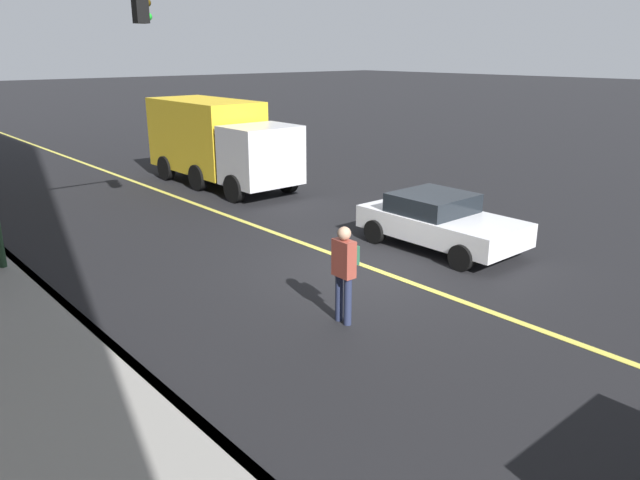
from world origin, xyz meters
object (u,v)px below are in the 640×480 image
Objects in this scene: truck_yellow at (218,141)px; traffic_light_mast at (45,64)px; car_white at (439,220)px; pedestrian_with_backpack at (345,267)px.

traffic_light_mast is (-4.73, 6.99, 2.79)m from truck_yellow.
car_white is 9.82m from truck_yellow.
car_white is at bearing -71.04° from pedestrian_with_backpack.
pedestrian_with_backpack is at bearing -159.45° from traffic_light_mast.
truck_yellow is 1.05× the size of traffic_light_mast.
car_white is 4.98m from pedestrian_with_backpack.
truck_yellow is (9.77, 0.20, 0.91)m from car_white.
truck_yellow reaches higher than pedestrian_with_backpack.
car_white is 9.53m from traffic_light_mast.
traffic_light_mast reaches higher than truck_yellow.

